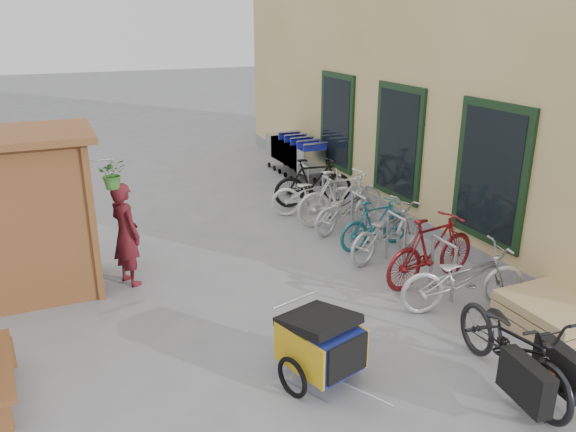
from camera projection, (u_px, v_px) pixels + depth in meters
name	position (u px, v px, depth m)	size (l,w,h in m)	color
ground	(299.00, 327.00, 7.44)	(80.00, 80.00, 0.00)	gray
building	(479.00, 35.00, 12.60)	(6.07, 13.00, 7.00)	#D8BA7C
kiosk	(12.00, 193.00, 7.82)	(2.49, 1.65, 2.40)	brown
bike_rack	(359.00, 213.00, 10.20)	(0.05, 5.35, 0.86)	#A5A8AD
pallet_stack	(553.00, 316.00, 7.29)	(1.00, 1.20, 0.40)	tan
shopping_carts	(294.00, 152.00, 14.27)	(0.62, 2.48, 1.12)	silver
child_trailer	(321.00, 342.00, 6.18)	(0.97, 1.52, 0.88)	navy
cargo_bike	(515.00, 346.00, 6.09)	(0.92, 1.99, 1.01)	black
person_kiosk	(126.00, 234.00, 8.41)	(0.58, 0.38, 1.60)	maroon
bike_0	(464.00, 278.00, 7.73)	(0.64, 1.83, 0.96)	#B3B3B8
bike_1	(432.00, 250.00, 8.51)	(0.51, 1.81, 1.09)	maroon
bike_2	(386.00, 231.00, 9.46)	(0.62, 1.79, 0.94)	#B3B3B8
bike_3	(376.00, 224.00, 9.85)	(0.42, 1.49, 0.90)	#1E6979
bike_4	(345.00, 209.00, 10.70)	(0.57, 1.64, 0.86)	#B3B3B8
bike_5	(341.00, 197.00, 10.97)	(0.52, 1.84, 1.11)	silver
bike_6	(315.00, 193.00, 11.50)	(0.62, 1.77, 0.93)	silver
bike_7	(313.00, 182.00, 12.07)	(0.49, 1.75, 1.05)	black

